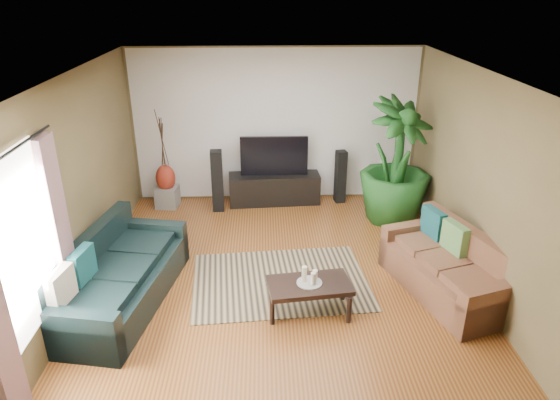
{
  "coord_description": "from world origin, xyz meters",
  "views": [
    {
      "loc": [
        -0.2,
        -5.76,
        3.67
      ],
      "look_at": [
        0.0,
        0.2,
        1.05
      ],
      "focal_mm": 32.0,
      "sensor_mm": 36.0,
      "label": 1
    }
  ],
  "objects_px": {
    "speaker_right": "(340,177)",
    "side_table": "(118,250)",
    "speaker_left": "(217,181)",
    "vase": "(166,178)",
    "sofa_right": "(446,264)",
    "television": "(274,156)",
    "coffee_table": "(309,297)",
    "sofa_left": "(119,272)",
    "tv_stand": "(274,188)",
    "potted_plant": "(396,162)",
    "pedestal": "(167,197)"
  },
  "relations": [
    {
      "from": "speaker_right",
      "to": "side_table",
      "type": "distance_m",
      "value": 4.03
    },
    {
      "from": "speaker_left",
      "to": "vase",
      "type": "xyz_separation_m",
      "value": [
        -0.91,
        0.18,
        -0.0
      ]
    },
    {
      "from": "sofa_right",
      "to": "vase",
      "type": "xyz_separation_m",
      "value": [
        -3.98,
        2.81,
        0.11
      ]
    },
    {
      "from": "television",
      "to": "side_table",
      "type": "bearing_deg",
      "value": -136.05
    },
    {
      "from": "sofa_right",
      "to": "coffee_table",
      "type": "bearing_deg",
      "value": -96.65
    },
    {
      "from": "sofa_left",
      "to": "coffee_table",
      "type": "bearing_deg",
      "value": -86.54
    },
    {
      "from": "tv_stand",
      "to": "speaker_left",
      "type": "xyz_separation_m",
      "value": [
        -0.98,
        -0.29,
        0.27
      ]
    },
    {
      "from": "sofa_left",
      "to": "coffee_table",
      "type": "distance_m",
      "value": 2.33
    },
    {
      "from": "coffee_table",
      "to": "tv_stand",
      "type": "relative_size",
      "value": 0.61
    },
    {
      "from": "tv_stand",
      "to": "potted_plant",
      "type": "height_order",
      "value": "potted_plant"
    },
    {
      "from": "coffee_table",
      "to": "tv_stand",
      "type": "distance_m",
      "value": 3.29
    },
    {
      "from": "tv_stand",
      "to": "vase",
      "type": "relative_size",
      "value": 3.39
    },
    {
      "from": "speaker_left",
      "to": "side_table",
      "type": "xyz_separation_m",
      "value": [
        -1.24,
        -1.85,
        -0.29
      ]
    },
    {
      "from": "speaker_right",
      "to": "vase",
      "type": "distance_m",
      "value": 3.08
    },
    {
      "from": "pedestal",
      "to": "vase",
      "type": "xyz_separation_m",
      "value": [
        0.0,
        0.0,
        0.35
      ]
    },
    {
      "from": "potted_plant",
      "to": "side_table",
      "type": "bearing_deg",
      "value": -161.76
    },
    {
      "from": "coffee_table",
      "to": "vase",
      "type": "xyz_separation_m",
      "value": [
        -2.23,
        3.16,
        0.34
      ]
    },
    {
      "from": "sofa_right",
      "to": "tv_stand",
      "type": "relative_size",
      "value": 1.13
    },
    {
      "from": "coffee_table",
      "to": "vase",
      "type": "bearing_deg",
      "value": 117.85
    },
    {
      "from": "speaker_left",
      "to": "speaker_right",
      "type": "relative_size",
      "value": 1.13
    },
    {
      "from": "tv_stand",
      "to": "pedestal",
      "type": "bearing_deg",
      "value": 179.48
    },
    {
      "from": "potted_plant",
      "to": "pedestal",
      "type": "height_order",
      "value": "potted_plant"
    },
    {
      "from": "television",
      "to": "vase",
      "type": "bearing_deg",
      "value": -176.47
    },
    {
      "from": "speaker_right",
      "to": "speaker_left",
      "type": "bearing_deg",
      "value": 177.54
    },
    {
      "from": "speaker_right",
      "to": "side_table",
      "type": "bearing_deg",
      "value": -158.0
    },
    {
      "from": "pedestal",
      "to": "side_table",
      "type": "distance_m",
      "value": 2.06
    },
    {
      "from": "television",
      "to": "sofa_right",
      "type": "bearing_deg",
      "value": -54.51
    },
    {
      "from": "potted_plant",
      "to": "vase",
      "type": "xyz_separation_m",
      "value": [
        -3.84,
        0.65,
        -0.48
      ]
    },
    {
      "from": "speaker_right",
      "to": "pedestal",
      "type": "bearing_deg",
      "value": 171.98
    },
    {
      "from": "sofa_left",
      "to": "tv_stand",
      "type": "height_order",
      "value": "sofa_left"
    },
    {
      "from": "potted_plant",
      "to": "side_table",
      "type": "xyz_separation_m",
      "value": [
        -4.17,
        -1.37,
        -0.76
      ]
    },
    {
      "from": "sofa_right",
      "to": "potted_plant",
      "type": "bearing_deg",
      "value": 165.97
    },
    {
      "from": "speaker_right",
      "to": "potted_plant",
      "type": "xyz_separation_m",
      "value": [
        0.76,
        -0.77,
        0.54
      ]
    },
    {
      "from": "side_table",
      "to": "potted_plant",
      "type": "bearing_deg",
      "value": 18.24
    },
    {
      "from": "speaker_right",
      "to": "television",
      "type": "bearing_deg",
      "value": 169.8
    },
    {
      "from": "television",
      "to": "pedestal",
      "type": "bearing_deg",
      "value": -176.47
    },
    {
      "from": "speaker_left",
      "to": "side_table",
      "type": "relative_size",
      "value": 2.15
    },
    {
      "from": "tv_stand",
      "to": "speaker_right",
      "type": "distance_m",
      "value": 1.2
    },
    {
      "from": "television",
      "to": "side_table",
      "type": "xyz_separation_m",
      "value": [
        -2.22,
        -2.14,
        -0.63
      ]
    },
    {
      "from": "potted_plant",
      "to": "tv_stand",
      "type": "bearing_deg",
      "value": 158.4
    },
    {
      "from": "sofa_right",
      "to": "vase",
      "type": "height_order",
      "value": "sofa_right"
    },
    {
      "from": "tv_stand",
      "to": "side_table",
      "type": "relative_size",
      "value": 3.2
    },
    {
      "from": "coffee_table",
      "to": "potted_plant",
      "type": "xyz_separation_m",
      "value": [
        1.6,
        2.51,
        0.81
      ]
    },
    {
      "from": "potted_plant",
      "to": "vase",
      "type": "distance_m",
      "value": 3.92
    },
    {
      "from": "speaker_right",
      "to": "pedestal",
      "type": "xyz_separation_m",
      "value": [
        -3.07,
        -0.12,
        -0.29
      ]
    },
    {
      "from": "tv_stand",
      "to": "television",
      "type": "distance_m",
      "value": 0.61
    },
    {
      "from": "potted_plant",
      "to": "pedestal",
      "type": "relative_size",
      "value": 5.5
    },
    {
      "from": "coffee_table",
      "to": "potted_plant",
      "type": "relative_size",
      "value": 0.48
    },
    {
      "from": "sofa_right",
      "to": "pedestal",
      "type": "height_order",
      "value": "sofa_right"
    },
    {
      "from": "sofa_right",
      "to": "tv_stand",
      "type": "distance_m",
      "value": 3.6
    }
  ]
}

